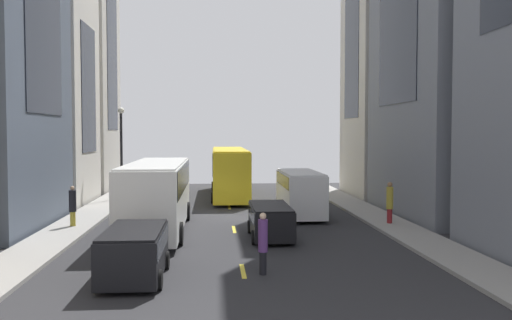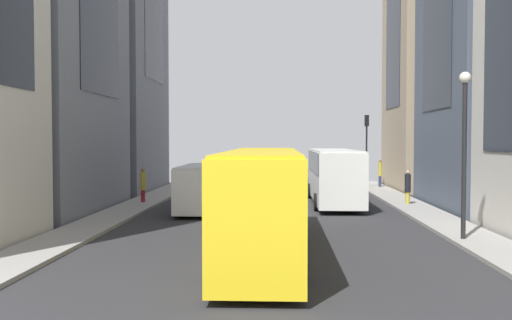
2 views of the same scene
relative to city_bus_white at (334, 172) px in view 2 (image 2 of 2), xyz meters
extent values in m
plane|color=#28282B|center=(3.71, 4.48, -2.01)|extent=(42.43, 42.43, 0.00)
cube|color=gray|center=(-4.39, 4.48, -1.93)|extent=(2.24, 44.00, 0.15)
cube|color=gray|center=(11.80, 4.48, -1.93)|extent=(2.24, 44.00, 0.15)
cube|color=yellow|center=(3.71, -16.52, -2.00)|extent=(0.16, 2.00, 0.01)
cube|color=yellow|center=(3.71, -8.12, -2.00)|extent=(0.16, 2.00, 0.01)
cube|color=yellow|center=(3.71, 0.28, -2.00)|extent=(0.16, 2.00, 0.01)
cube|color=yellow|center=(3.71, 8.68, -2.00)|extent=(0.16, 2.00, 0.01)
cube|color=yellow|center=(3.71, 17.08, -2.00)|extent=(0.16, 2.00, 0.01)
cube|color=tan|center=(-10.28, -10.89, 12.51)|extent=(9.15, 9.80, 29.04)
cube|color=#1E232D|center=(-10.28, -10.89, 12.51)|extent=(9.24, 5.39, 15.97)
cube|color=silver|center=(0.00, 0.00, -0.23)|extent=(2.55, 11.06, 3.00)
cube|color=black|center=(0.00, 0.00, 0.62)|extent=(2.60, 10.18, 1.20)
cube|color=beige|center=(0.00, 0.00, 1.31)|extent=(2.45, 10.62, 0.08)
cylinder|color=black|center=(-1.17, 3.43, -1.51)|extent=(0.46, 1.00, 1.00)
cylinder|color=black|center=(1.17, 3.43, -1.51)|extent=(0.46, 1.00, 1.00)
cylinder|color=black|center=(-1.17, -3.43, -1.51)|extent=(0.46, 1.00, 1.00)
cylinder|color=black|center=(1.17, -3.43, -1.51)|extent=(0.46, 1.00, 1.00)
cube|color=yellow|center=(3.87, 14.88, -0.15)|extent=(2.45, 13.71, 3.30)
cube|color=black|center=(3.87, 14.88, 0.71)|extent=(2.50, 12.61, 1.48)
cube|color=gold|center=(3.87, 14.88, 1.54)|extent=(2.35, 13.16, 0.08)
cylinder|color=black|center=(2.75, 19.13, -1.63)|extent=(0.44, 0.76, 0.76)
cylinder|color=black|center=(5.00, 19.13, -1.63)|extent=(0.44, 0.76, 0.76)
cylinder|color=black|center=(2.75, 10.63, -1.63)|extent=(0.44, 0.76, 0.76)
cylinder|color=black|center=(5.00, 10.63, -1.63)|extent=(0.44, 0.76, 0.76)
cube|color=white|center=(7.62, 4.32, -0.66)|extent=(2.05, 6.11, 2.30)
cube|color=black|center=(7.62, 4.32, 0.10)|extent=(2.09, 5.62, 0.69)
cube|color=silver|center=(7.62, 4.32, 0.53)|extent=(1.97, 5.87, 0.08)
cylinder|color=black|center=(6.68, 6.21, -1.65)|extent=(0.37, 0.72, 0.72)
cylinder|color=black|center=(8.57, 6.21, -1.65)|extent=(0.37, 0.72, 0.72)
cylinder|color=black|center=(6.68, 2.42, -1.65)|extent=(0.37, 0.72, 0.72)
cylinder|color=black|center=(8.57, 2.42, -1.65)|extent=(0.37, 0.72, 0.72)
cube|color=black|center=(0.13, -8.90, -1.13)|extent=(1.84, 4.26, 1.41)
cube|color=black|center=(0.13, -8.90, -0.77)|extent=(1.88, 3.92, 0.59)
cube|color=black|center=(0.13, -8.90, -0.39)|extent=(1.77, 4.09, 0.08)
cylinder|color=black|center=(-0.72, -7.58, -1.70)|extent=(0.33, 0.62, 0.62)
cylinder|color=black|center=(0.98, -7.58, -1.70)|extent=(0.33, 0.62, 0.62)
cylinder|color=black|center=(-0.72, -10.23, -1.70)|extent=(0.33, 0.62, 0.62)
cylinder|color=black|center=(0.98, -10.23, -1.70)|extent=(0.33, 0.62, 0.62)
cube|color=black|center=(5.26, -2.15, -1.21)|extent=(1.72, 4.38, 1.26)
cube|color=black|center=(5.26, -2.15, -0.89)|extent=(1.76, 4.03, 0.53)
cube|color=black|center=(5.26, -2.15, -0.54)|extent=(1.65, 4.20, 0.08)
cylinder|color=black|center=(4.47, -0.80, -1.70)|extent=(0.31, 0.62, 0.62)
cylinder|color=black|center=(6.05, -0.80, -1.70)|extent=(0.31, 0.62, 0.62)
cylinder|color=black|center=(4.47, -3.51, -1.70)|extent=(0.31, 0.62, 0.62)
cylinder|color=black|center=(6.05, -3.51, -1.70)|extent=(0.31, 0.62, 0.62)
cylinder|color=maroon|center=(11.69, 0.74, -1.49)|extent=(0.26, 0.26, 0.73)
cylinder|color=gold|center=(11.69, 0.74, -0.56)|extent=(0.35, 0.35, 1.12)
sphere|color=#8C6647|center=(11.69, 0.74, 0.13)|extent=(0.26, 0.26, 0.26)
cylinder|color=black|center=(4.35, -8.60, -1.62)|extent=(0.24, 0.24, 0.77)
cylinder|color=#593372|center=(4.35, -8.60, -0.69)|extent=(0.33, 0.33, 1.09)
sphere|color=beige|center=(4.35, -8.60, -0.03)|extent=(0.23, 0.23, 0.23)
cylinder|color=navy|center=(-4.82, -11.31, -1.43)|extent=(0.23, 0.23, 0.86)
cylinder|color=gold|center=(-4.82, -11.31, -0.43)|extent=(0.31, 0.31, 1.14)
sphere|color=#8C6647|center=(-4.82, -11.31, 0.25)|extent=(0.23, 0.23, 0.23)
cylinder|color=gold|center=(-4.28, 1.06, -1.50)|extent=(0.27, 0.27, 0.71)
cylinder|color=black|center=(-4.28, 1.06, -0.61)|extent=(0.36, 0.36, 1.07)
sphere|color=tan|center=(-4.28, 1.06, 0.03)|extent=(0.21, 0.21, 0.21)
cylinder|color=black|center=(-3.67, -10.99, 0.60)|extent=(0.14, 0.14, 4.91)
cube|color=black|center=(-3.67, -10.99, 3.51)|extent=(0.32, 0.32, 0.90)
sphere|color=red|center=(-3.67, -11.17, 3.76)|extent=(0.20, 0.20, 0.20)
sphere|color=orange|center=(-3.67, -11.17, 3.51)|extent=(0.20, 0.20, 0.20)
sphere|color=green|center=(-3.67, -11.17, 3.25)|extent=(0.20, 0.20, 0.20)
cylinder|color=black|center=(-3.77, 12.79, 1.15)|extent=(0.18, 0.18, 6.01)
sphere|color=silver|center=(-3.77, 12.79, 4.34)|extent=(0.44, 0.44, 0.44)
camera|label=1|loc=(2.72, -27.15, 2.74)|focal=39.32mm
camera|label=2|loc=(3.28, 34.63, 1.96)|focal=39.38mm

